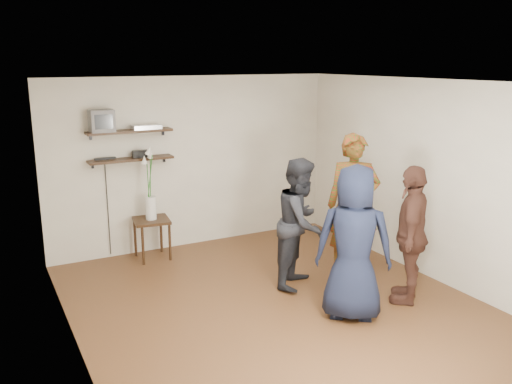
% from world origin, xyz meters
% --- Properties ---
extents(room, '(4.58, 5.08, 2.68)m').
position_xyz_m(room, '(0.00, 0.00, 1.30)').
color(room, '#4A2F17').
rests_on(room, ground).
extents(shelf_upper, '(1.20, 0.25, 0.04)m').
position_xyz_m(shelf_upper, '(-1.00, 2.38, 1.85)').
color(shelf_upper, black).
rests_on(shelf_upper, room).
extents(shelf_lower, '(1.20, 0.25, 0.04)m').
position_xyz_m(shelf_lower, '(-1.00, 2.38, 1.45)').
color(shelf_lower, black).
rests_on(shelf_lower, room).
extents(crt_monitor, '(0.32, 0.30, 0.30)m').
position_xyz_m(crt_monitor, '(-1.38, 2.38, 2.02)').
color(crt_monitor, '#59595B').
rests_on(crt_monitor, shelf_upper).
extents(dvd_deck, '(0.40, 0.24, 0.06)m').
position_xyz_m(dvd_deck, '(-0.76, 2.38, 1.90)').
color(dvd_deck, silver).
rests_on(dvd_deck, shelf_upper).
extents(radio, '(0.22, 0.10, 0.10)m').
position_xyz_m(radio, '(-0.86, 2.38, 1.52)').
color(radio, black).
rests_on(radio, shelf_lower).
extents(power_strip, '(0.30, 0.05, 0.03)m').
position_xyz_m(power_strip, '(-1.35, 2.42, 1.48)').
color(power_strip, black).
rests_on(power_strip, shelf_lower).
extents(side_table, '(0.56, 0.56, 0.59)m').
position_xyz_m(side_table, '(-0.81, 2.16, 0.50)').
color(side_table, black).
rests_on(side_table, room).
extents(vase_lilies, '(0.20, 0.21, 1.08)m').
position_xyz_m(vase_lilies, '(-0.81, 2.16, 0.94)').
color(vase_lilies, white).
rests_on(vase_lilies, side_table).
extents(drinks_table, '(0.47, 0.47, 0.86)m').
position_xyz_m(drinks_table, '(1.02, -0.16, 0.55)').
color(drinks_table, black).
rests_on(drinks_table, room).
extents(wine_glass_fl, '(0.06, 0.06, 0.18)m').
position_xyz_m(wine_glass_fl, '(0.96, -0.21, 0.99)').
color(wine_glass_fl, silver).
rests_on(wine_glass_fl, drinks_table).
extents(wine_glass_fr, '(0.07, 0.07, 0.21)m').
position_xyz_m(wine_glass_fr, '(1.08, -0.20, 1.00)').
color(wine_glass_fr, silver).
rests_on(wine_glass_fr, drinks_table).
extents(wine_glass_bl, '(0.07, 0.07, 0.20)m').
position_xyz_m(wine_glass_bl, '(1.00, -0.09, 1.00)').
color(wine_glass_bl, silver).
rests_on(wine_glass_bl, drinks_table).
extents(wine_glass_br, '(0.07, 0.07, 0.22)m').
position_xyz_m(wine_glass_br, '(1.05, -0.15, 1.01)').
color(wine_glass_br, silver).
rests_on(wine_glass_br, drinks_table).
extents(person_plaid, '(0.83, 0.78, 1.90)m').
position_xyz_m(person_plaid, '(1.42, 0.38, 0.95)').
color(person_plaid, '#AF2214').
rests_on(person_plaid, room).
extents(person_dark, '(1.02, 1.00, 1.65)m').
position_xyz_m(person_dark, '(0.59, 0.36, 0.83)').
color(person_dark, black).
rests_on(person_dark, room).
extents(person_navy, '(1.02, 0.97, 1.75)m').
position_xyz_m(person_navy, '(0.61, -0.69, 0.88)').
color(person_navy, black).
rests_on(person_navy, room).
extents(person_brown, '(0.99, 0.96, 1.66)m').
position_xyz_m(person_brown, '(1.48, -0.66, 0.83)').
color(person_brown, '#4C2B20').
rests_on(person_brown, room).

